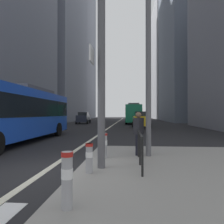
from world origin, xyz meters
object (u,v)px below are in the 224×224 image
city_bus_red_receding (134,113)px  pedestrian_waiting (139,131)px  car_receding_far (131,117)px  city_bus_blue_oncoming (17,111)px  bollard_right (89,156)px  bollard_left (67,177)px  car_receding_near (141,120)px  car_oncoming_mid (83,118)px  bollard_back (105,144)px  traffic_signal_gantry (20,31)px  street_lamp_post (148,17)px

city_bus_red_receding → pedestrian_waiting: (-0.37, -29.68, -0.80)m
car_receding_far → pedestrian_waiting: bearing=-90.0°
city_bus_red_receding → pedestrian_waiting: bearing=-90.7°
city_bus_blue_oncoming → pedestrian_waiting: city_bus_blue_oncoming is taller
bollard_right → pedestrian_waiting: 2.93m
bollard_left → city_bus_blue_oncoming: bearing=123.0°
city_bus_blue_oncoming → car_receding_near: 15.71m
car_receding_near → pedestrian_waiting: bearing=-93.3°
car_oncoming_mid → car_receding_far: (8.18, 15.93, 0.00)m
city_bus_blue_oncoming → car_receding_near: bearing=59.7°
car_receding_near → city_bus_red_receding: bearing=93.0°
car_receding_near → bollard_back: size_ratio=5.04×
traffic_signal_gantry → bollard_back: traffic_signal_gantry is taller
city_bus_blue_oncoming → bollard_left: (5.56, -8.57, -1.17)m
car_receding_near → pedestrian_waiting: (-1.01, -17.45, 0.05)m
car_oncoming_mid → street_lamp_post: size_ratio=0.53×
traffic_signal_gantry → bollard_back: size_ratio=8.26×
car_oncoming_mid → bollard_right: 31.07m
city_bus_blue_oncoming → bollard_right: city_bus_blue_oncoming is taller
traffic_signal_gantry → bollard_right: 4.24m
car_receding_far → traffic_signal_gantry: bearing=-94.5°
car_receding_far → bollard_left: (-1.37, -48.37, -0.32)m
car_oncoming_mid → city_bus_blue_oncoming: bearing=-87.0°
traffic_signal_gantry → car_receding_far: bearing=85.5°
city_bus_blue_oncoming → traffic_signal_gantry: traffic_signal_gantry is taller
street_lamp_post → bollard_back: street_lamp_post is taller
city_bus_red_receding → car_receding_near: size_ratio=2.61×
city_bus_red_receding → bollard_left: (-1.71, -34.34, -1.17)m
car_receding_near → car_receding_far: (-0.99, 26.26, -0.00)m
car_receding_far → traffic_signal_gantry: traffic_signal_gantry is taller
city_bus_blue_oncoming → car_receding_near: city_bus_blue_oncoming is taller
bollard_right → city_bus_blue_oncoming: bearing=130.6°
city_bus_red_receding → traffic_signal_gantry: bearing=-97.1°
street_lamp_post → car_oncoming_mid: bearing=107.0°
car_receding_far → bollard_right: size_ratio=5.44×
bollard_left → bollard_back: bearing=88.0°
city_bus_red_receding → bollard_right: size_ratio=14.76×
car_receding_far → traffic_signal_gantry: (-3.60, -45.69, 3.17)m
city_bus_red_receding → bollard_left: city_bus_red_receding is taller
car_oncoming_mid → bollard_left: size_ratio=4.52×
city_bus_blue_oncoming → car_receding_far: (6.92, 39.80, -0.85)m
city_bus_blue_oncoming → street_lamp_post: size_ratio=1.50×
city_bus_blue_oncoming → bollard_left: 10.28m
city_bus_red_receding → street_lamp_post: bearing=-90.0°
city_bus_red_receding → street_lamp_post: 29.99m
city_bus_blue_oncoming → pedestrian_waiting: bearing=-29.5°
bollard_right → car_receding_near: bearing=83.2°
car_oncoming_mid → car_receding_near: 13.81m
car_receding_far → pedestrian_waiting: size_ratio=2.62×
pedestrian_waiting → bollard_right: bearing=-118.6°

